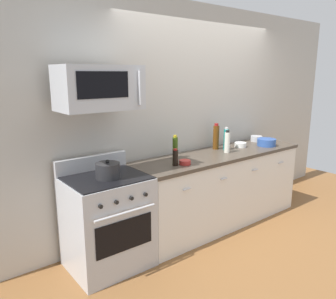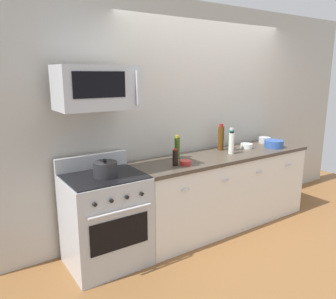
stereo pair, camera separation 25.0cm
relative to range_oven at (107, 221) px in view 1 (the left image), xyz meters
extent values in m
plane|color=brown|center=(1.57, 0.00, -0.47)|extent=(6.59, 6.59, 0.00)
cube|color=#B7B2A8|center=(1.57, 0.41, 0.88)|extent=(5.49, 0.10, 2.70)
cube|color=silver|center=(1.57, 0.00, -0.03)|extent=(2.37, 0.62, 0.88)
cube|color=#473D33|center=(1.57, 0.00, 0.43)|extent=(2.40, 0.65, 0.04)
cube|color=black|center=(1.57, -0.28, -0.42)|extent=(2.37, 0.02, 0.10)
cylinder|color=silver|center=(0.75, -0.33, 0.25)|extent=(0.10, 0.02, 0.02)
cylinder|color=silver|center=(1.30, -0.33, 0.25)|extent=(0.10, 0.02, 0.02)
cylinder|color=silver|center=(1.85, -0.33, 0.25)|extent=(0.10, 0.02, 0.02)
cylinder|color=silver|center=(2.40, -0.33, 0.25)|extent=(0.10, 0.02, 0.02)
cube|color=#B7BABF|center=(0.00, 0.00, -0.01)|extent=(0.76, 0.64, 0.91)
cube|color=black|center=(0.00, -0.33, -0.02)|extent=(0.58, 0.01, 0.30)
cylinder|color=#B7BABF|center=(0.00, -0.36, 0.21)|extent=(0.61, 0.02, 0.02)
cube|color=#B7BABF|center=(0.00, 0.29, 0.52)|extent=(0.76, 0.06, 0.16)
cube|color=black|center=(0.00, 0.00, 0.45)|extent=(0.73, 0.61, 0.01)
cylinder|color=black|center=(-0.23, -0.34, 0.32)|extent=(0.04, 0.02, 0.04)
cylinder|color=black|center=(-0.08, -0.34, 0.32)|extent=(0.04, 0.02, 0.04)
cylinder|color=black|center=(0.08, -0.34, 0.32)|extent=(0.04, 0.02, 0.04)
cylinder|color=black|center=(0.23, -0.34, 0.32)|extent=(0.04, 0.02, 0.04)
cube|color=#B7BABF|center=(0.00, 0.05, 1.28)|extent=(0.74, 0.40, 0.40)
cube|color=black|center=(-0.06, -0.16, 1.31)|extent=(0.48, 0.01, 0.22)
cube|color=#B7BABF|center=(0.30, -0.17, 1.28)|extent=(0.02, 0.04, 0.30)
cylinder|color=#197F7A|center=(1.75, 0.07, 0.58)|extent=(0.07, 0.07, 0.27)
cylinder|color=beige|center=(1.75, 0.07, 0.73)|extent=(0.04, 0.04, 0.03)
cylinder|color=black|center=(0.77, -0.10, 0.53)|extent=(0.06, 0.06, 0.17)
cylinder|color=maroon|center=(0.77, -0.10, 0.63)|extent=(0.04, 0.04, 0.02)
cylinder|color=#385114|center=(0.97, 0.14, 0.57)|extent=(0.06, 0.06, 0.25)
cylinder|color=#B29919|center=(0.97, 0.14, 0.71)|extent=(0.04, 0.04, 0.02)
cylinder|color=silver|center=(1.64, -0.04, 0.58)|extent=(0.07, 0.07, 0.25)
cylinder|color=black|center=(1.64, -0.04, 0.72)|extent=(0.04, 0.04, 0.03)
cylinder|color=#59330F|center=(1.68, 0.18, 0.60)|extent=(0.08, 0.08, 0.30)
cylinder|color=maroon|center=(1.68, 0.18, 0.77)|extent=(0.05, 0.05, 0.03)
cylinder|color=#2D519E|center=(2.36, -0.11, 0.50)|extent=(0.25, 0.25, 0.10)
torus|color=#2D519E|center=(2.36, -0.11, 0.54)|extent=(0.25, 0.25, 0.01)
cylinder|color=#2D519E|center=(2.36, -0.11, 0.46)|extent=(0.14, 0.14, 0.01)
cylinder|color=white|center=(2.02, 0.06, 0.48)|extent=(0.15, 0.15, 0.06)
torus|color=white|center=(2.02, 0.06, 0.51)|extent=(0.15, 0.15, 0.01)
cylinder|color=white|center=(2.02, 0.06, 0.46)|extent=(0.08, 0.08, 0.01)
cylinder|color=#B2B5BA|center=(2.50, 0.16, 0.49)|extent=(0.16, 0.16, 0.08)
torus|color=#B2B5BA|center=(2.50, 0.16, 0.53)|extent=(0.16, 0.16, 0.01)
cylinder|color=#B2B5BA|center=(2.50, 0.16, 0.46)|extent=(0.09, 0.09, 0.01)
cylinder|color=#B72D28|center=(0.88, -0.13, 0.47)|extent=(0.13, 0.13, 0.05)
torus|color=#B72D28|center=(0.88, -0.13, 0.50)|extent=(0.13, 0.13, 0.01)
cylinder|color=#B72D28|center=(0.88, -0.13, 0.45)|extent=(0.07, 0.07, 0.01)
cylinder|color=#262628|center=(0.00, -0.05, 0.53)|extent=(0.23, 0.23, 0.15)
sphere|color=black|center=(0.00, -0.05, 0.61)|extent=(0.04, 0.04, 0.04)
camera|label=1|loc=(-1.39, -2.72, 1.41)|focal=35.52mm
camera|label=2|loc=(-1.19, -2.87, 1.41)|focal=35.52mm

